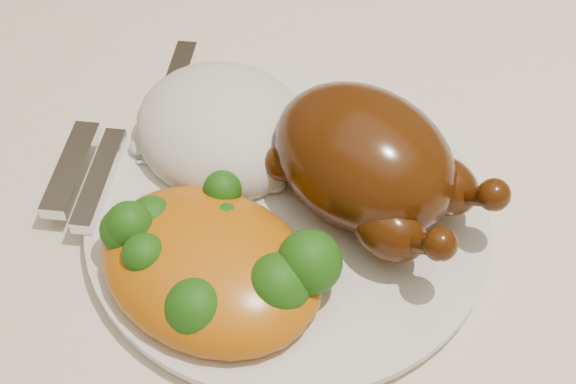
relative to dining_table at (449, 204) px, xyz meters
The scene contains 7 objects.
dining_table is the anchor object (origin of this frame).
tablecloth 0.07m from the dining_table, ahead, with size 1.73×1.03×0.18m.
dinner_plate 0.20m from the dining_table, 103.50° to the right, with size 0.26×0.26×0.01m, color silver.
roast_chicken 0.20m from the dining_table, 93.38° to the right, with size 0.16×0.11×0.08m.
rice_mound 0.22m from the dining_table, 128.55° to the right, with size 0.15×0.14×0.07m.
mac_and_cheese 0.27m from the dining_table, 99.48° to the right, with size 0.15×0.11×0.06m.
cutlery 0.28m from the dining_table, 129.22° to the right, with size 0.09×0.19×0.01m.
Camera 1 is at (0.17, -0.42, 1.18)m, focal length 50.00 mm.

